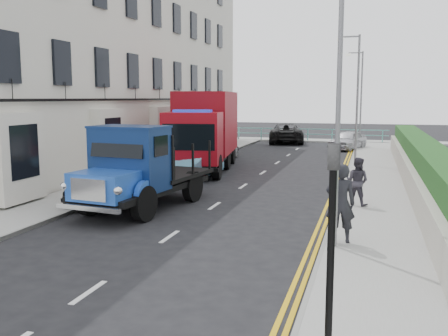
% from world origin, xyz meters
% --- Properties ---
extents(ground, '(120.00, 120.00, 0.00)m').
position_xyz_m(ground, '(0.00, 0.00, 0.00)').
color(ground, black).
rests_on(ground, ground).
extents(pavement_west, '(2.40, 38.00, 0.12)m').
position_xyz_m(pavement_west, '(-5.20, 9.00, 0.06)').
color(pavement_west, gray).
rests_on(pavement_west, ground).
extents(pavement_east, '(2.60, 38.00, 0.12)m').
position_xyz_m(pavement_east, '(5.30, 9.00, 0.06)').
color(pavement_east, gray).
rests_on(pavement_east, ground).
extents(promenade, '(30.00, 2.50, 0.12)m').
position_xyz_m(promenade, '(0.00, 29.00, 0.06)').
color(promenade, gray).
rests_on(promenade, ground).
extents(sea_plane, '(120.00, 120.00, 0.00)m').
position_xyz_m(sea_plane, '(0.00, 60.00, 0.00)').
color(sea_plane, slate).
rests_on(sea_plane, ground).
extents(terrace_west, '(6.31, 30.20, 14.25)m').
position_xyz_m(terrace_west, '(-9.47, 13.00, 7.17)').
color(terrace_west, silver).
rests_on(terrace_west, ground).
extents(garden_east, '(1.45, 28.00, 1.75)m').
position_xyz_m(garden_east, '(7.21, 9.00, 0.90)').
color(garden_east, '#B2AD9E').
rests_on(garden_east, ground).
extents(seafront_railing, '(13.00, 0.08, 1.11)m').
position_xyz_m(seafront_railing, '(0.00, 28.20, 0.58)').
color(seafront_railing, '#59B2A5').
rests_on(seafront_railing, ground).
extents(lamp_near, '(1.23, 0.18, 7.00)m').
position_xyz_m(lamp_near, '(4.18, -2.00, 4.00)').
color(lamp_near, slate).
rests_on(lamp_near, ground).
extents(lamp_mid, '(1.23, 0.18, 7.00)m').
position_xyz_m(lamp_mid, '(4.18, 14.00, 4.00)').
color(lamp_mid, slate).
rests_on(lamp_mid, ground).
extents(lamp_far, '(1.23, 0.18, 7.00)m').
position_xyz_m(lamp_far, '(4.18, 24.00, 4.00)').
color(lamp_far, slate).
rests_on(lamp_far, ground).
extents(traffic_signal, '(0.16, 0.20, 3.10)m').
position_xyz_m(traffic_signal, '(4.60, -7.50, 2.07)').
color(traffic_signal, black).
rests_on(traffic_signal, ground).
extents(bedford_lorry, '(2.96, 6.04, 2.76)m').
position_xyz_m(bedford_lorry, '(-2.24, 0.43, 1.27)').
color(bedford_lorry, black).
rests_on(bedford_lorry, ground).
extents(red_lorry, '(3.69, 7.90, 3.98)m').
position_xyz_m(red_lorry, '(-3.10, 10.17, 2.12)').
color(red_lorry, black).
rests_on(red_lorry, ground).
extents(parked_car_front, '(2.04, 4.20, 1.38)m').
position_xyz_m(parked_car_front, '(-3.60, 1.50, 0.69)').
color(parked_car_front, black).
rests_on(parked_car_front, ground).
extents(parked_car_mid, '(1.76, 4.29, 1.38)m').
position_xyz_m(parked_car_mid, '(-2.60, 7.00, 0.69)').
color(parked_car_mid, '#5290B1').
rests_on(parked_car_mid, ground).
extents(parked_car_rear, '(2.00, 4.55, 1.30)m').
position_xyz_m(parked_car_rear, '(-3.60, 14.27, 0.65)').
color(parked_car_rear, '#A8A8AD').
rests_on(parked_car_rear, ground).
extents(seafront_car_left, '(3.66, 6.21, 1.62)m').
position_xyz_m(seafront_car_left, '(-1.61, 26.77, 0.81)').
color(seafront_car_left, black).
rests_on(seafront_car_left, ground).
extents(seafront_car_right, '(2.92, 4.32, 1.37)m').
position_xyz_m(seafront_car_right, '(3.50, 22.62, 0.68)').
color(seafront_car_right, silver).
rests_on(seafront_car_right, ground).
extents(pedestrian_east_near, '(0.78, 0.57, 1.97)m').
position_xyz_m(pedestrian_east_near, '(4.40, -1.62, 1.11)').
color(pedestrian_east_near, black).
rests_on(pedestrian_east_near, pavement_east).
extents(pedestrian_east_far, '(0.95, 0.85, 1.61)m').
position_xyz_m(pedestrian_east_far, '(4.68, 2.97, 0.92)').
color(pedestrian_east_far, '#322F39').
rests_on(pedestrian_east_far, pavement_east).
extents(pedestrian_west_near, '(0.97, 0.81, 1.56)m').
position_xyz_m(pedestrian_west_near, '(-4.40, 10.28, 0.90)').
color(pedestrian_west_near, '#1A1C2F').
rests_on(pedestrian_west_near, pavement_west).
extents(pedestrian_west_far, '(0.96, 0.72, 1.77)m').
position_xyz_m(pedestrian_west_far, '(-5.48, 12.15, 1.01)').
color(pedestrian_west_far, '#3C312B').
rests_on(pedestrian_west_far, pavement_west).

